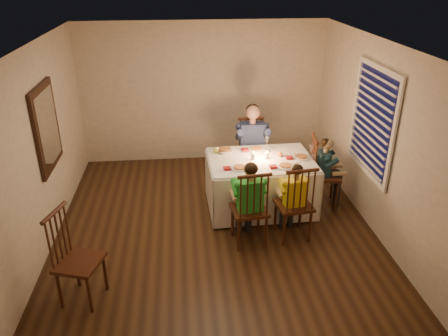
{
  "coord_description": "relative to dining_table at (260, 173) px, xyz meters",
  "views": [
    {
      "loc": [
        -0.42,
        -5.4,
        3.49
      ],
      "look_at": [
        0.15,
        0.15,
        0.86
      ],
      "focal_mm": 35.0,
      "sensor_mm": 36.0,
      "label": 1
    }
  ],
  "objects": [
    {
      "name": "ceiling",
      "position": [
        -0.74,
        -0.47,
        2.01
      ],
      "size": [
        5.0,
        5.0,
        0.0
      ],
      "primitive_type": "plane",
      "color": "white",
      "rests_on": "wall_back"
    },
    {
      "name": "wall_left",
      "position": [
        -2.99,
        -0.47,
        0.71
      ],
      "size": [
        0.02,
        5.0,
        2.6
      ],
      "primitive_type": "cube",
      "color": "beige",
      "rests_on": "ground"
    },
    {
      "name": "candle_left",
      "position": [
        -0.12,
        -0.0,
        0.29
      ],
      "size": [
        0.06,
        0.06,
        0.1
      ],
      "primitive_type": "cylinder",
      "color": "silver",
      "rests_on": "dining_table"
    },
    {
      "name": "setting_yellow",
      "position": [
        0.3,
        -0.31,
        0.25
      ],
      "size": [
        0.27,
        0.27,
        0.02
      ],
      "primitive_type": "cylinder",
      "rotation": [
        0.0,
        0.0,
        0.03
      ],
      "color": "silver",
      "rests_on": "dining_table"
    },
    {
      "name": "candle_right",
      "position": [
        0.09,
        0.0,
        0.29
      ],
      "size": [
        0.06,
        0.06,
        0.1
      ],
      "primitive_type": "cylinder",
      "color": "silver",
      "rests_on": "dining_table"
    },
    {
      "name": "orange_fruit",
      "position": [
        0.3,
        0.06,
        0.28
      ],
      "size": [
        0.08,
        0.08,
        0.08
      ],
      "primitive_type": "sphere",
      "color": "#FF6115",
      "rests_on": "dining_table"
    },
    {
      "name": "setting_adult",
      "position": [
        -0.01,
        0.34,
        0.25
      ],
      "size": [
        0.27,
        0.27,
        0.02
      ],
      "primitive_type": "cylinder",
      "rotation": [
        0.0,
        0.0,
        0.03
      ],
      "color": "silver",
      "rests_on": "dining_table"
    },
    {
      "name": "squash",
      "position": [
        -0.64,
        0.31,
        0.28
      ],
      "size": [
        0.09,
        0.09,
        0.09
      ],
      "primitive_type": "sphere",
      "color": "#F6FA41",
      "rests_on": "dining_table"
    },
    {
      "name": "child_yellow",
      "position": [
        0.31,
        -0.84,
        -0.59
      ],
      "size": [
        0.43,
        0.4,
        1.12
      ],
      "primitive_type": null,
      "rotation": [
        0.0,
        0.0,
        3.27
      ],
      "color": "yellow",
      "rests_on": "ground"
    },
    {
      "name": "wall_back",
      "position": [
        -0.74,
        2.03,
        0.71
      ],
      "size": [
        4.5,
        0.02,
        2.6
      ],
      "primitive_type": "cube",
      "color": "beige",
      "rests_on": "ground"
    },
    {
      "name": "child_green",
      "position": [
        -0.31,
        -0.91,
        -0.59
      ],
      "size": [
        0.48,
        0.45,
        1.21
      ],
      "primitive_type": null,
      "rotation": [
        0.0,
        0.0,
        3.26
      ],
      "color": "green",
      "rests_on": "ground"
    },
    {
      "name": "ground",
      "position": [
        -0.74,
        -0.47,
        -0.59
      ],
      "size": [
        5.0,
        5.0,
        0.0
      ],
      "primitive_type": "plane",
      "color": "black",
      "rests_on": "ground"
    },
    {
      "name": "window_blinds",
      "position": [
        1.47,
        -0.37,
        0.91
      ],
      "size": [
        0.07,
        1.34,
        1.54
      ],
      "color": "#0C0E33",
      "rests_on": "wall_right"
    },
    {
      "name": "chair_adult",
      "position": [
        0.01,
        0.86,
        -0.59
      ],
      "size": [
        0.47,
        0.45,
        1.13
      ],
      "primitive_type": null,
      "rotation": [
        0.0,
        0.0,
        -0.02
      ],
      "color": "black",
      "rests_on": "ground"
    },
    {
      "name": "child_teal",
      "position": [
        1.02,
        0.02,
        -0.59
      ],
      "size": [
        0.39,
        0.42,
        1.11
      ],
      "primitive_type": null,
      "rotation": [
        0.0,
        0.0,
        1.44
      ],
      "color": "#18363D",
      "rests_on": "ground"
    },
    {
      "name": "serving_bowl",
      "position": [
        -0.52,
        0.3,
        0.27
      ],
      "size": [
        0.24,
        0.24,
        0.06
      ],
      "primitive_type": "imported",
      "rotation": [
        0.0,
        0.0,
        0.08
      ],
      "color": "silver",
      "rests_on": "dining_table"
    },
    {
      "name": "chair_near_left",
      "position": [
        -0.31,
        -0.91,
        -0.59
      ],
      "size": [
        0.51,
        0.49,
        1.13
      ],
      "primitive_type": null,
      "rotation": [
        0.0,
        0.0,
        3.26
      ],
      "color": "black",
      "rests_on": "ground"
    },
    {
      "name": "dining_table",
      "position": [
        0.0,
        0.0,
        0.0
      ],
      "size": [
        1.62,
        1.19,
        0.8
      ],
      "rotation": [
        0.0,
        0.0,
        0.03
      ],
      "color": "silver",
      "rests_on": "ground"
    },
    {
      "name": "setting_teal",
      "position": [
        0.6,
        -0.02,
        0.25
      ],
      "size": [
        0.27,
        0.27,
        0.02
      ],
      "primitive_type": "cylinder",
      "rotation": [
        0.0,
        0.0,
        0.03
      ],
      "color": "silver",
      "rests_on": "dining_table"
    },
    {
      "name": "wall_mirror",
      "position": [
        -2.96,
        -0.17,
        0.91
      ],
      "size": [
        0.06,
        0.95,
        1.15
      ],
      "color": "black",
      "rests_on": "wall_left"
    },
    {
      "name": "adult",
      "position": [
        0.01,
        0.86,
        -0.59
      ],
      "size": [
        0.55,
        0.51,
        1.4
      ],
      "primitive_type": null,
      "rotation": [
        0.0,
        0.0,
        -0.02
      ],
      "color": "navy",
      "rests_on": "ground"
    },
    {
      "name": "chair_extra",
      "position": [
        -2.35,
        -1.83,
        -0.59
      ],
      "size": [
        0.57,
        0.58,
        1.14
      ],
      "primitive_type": null,
      "rotation": [
        0.0,
        0.0,
        1.26
      ],
      "color": "black",
      "rests_on": "ground"
    },
    {
      "name": "wall_right",
      "position": [
        1.51,
        -0.47,
        0.71
      ],
      "size": [
        0.02,
        5.0,
        2.6
      ],
      "primitive_type": "cube",
      "color": "beige",
      "rests_on": "ground"
    },
    {
      "name": "setting_green",
      "position": [
        -0.36,
        -0.3,
        0.25
      ],
      "size": [
        0.27,
        0.27,
        0.02
      ],
      "primitive_type": "cylinder",
      "rotation": [
        0.0,
        0.0,
        0.03
      ],
      "color": "silver",
      "rests_on": "dining_table"
    },
    {
      "name": "chair_end",
      "position": [
        1.02,
        0.02,
        -0.59
      ],
      "size": [
        0.5,
        0.52,
        1.13
      ],
      "primitive_type": null,
      "rotation": [
        0.0,
        0.0,
        1.44
      ],
      "color": "black",
      "rests_on": "ground"
    },
    {
      "name": "chair_near_right",
      "position": [
        0.31,
        -0.84,
        -0.59
      ],
      "size": [
        0.52,
        0.5,
        1.13
      ],
      "primitive_type": null,
      "rotation": [
        0.0,
        0.0,
        3.27
      ],
      "color": "black",
      "rests_on": "ground"
    }
  ]
}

